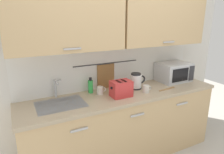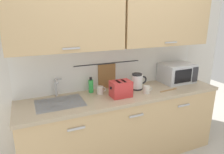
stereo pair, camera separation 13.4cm
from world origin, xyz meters
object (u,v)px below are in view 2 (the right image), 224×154
Objects in this scene: mug_near_sink at (100,90)px; mug_by_kettle at (147,90)px; toaster at (121,89)px; microwave at (177,73)px; wooden_spoon at (171,90)px; electric_kettle at (137,81)px; dish_soap_bottle at (91,86)px.

mug_near_sink is 0.57m from mug_by_kettle.
toaster reaches higher than mug_near_sink.
microwave is 1.80× the size of toaster.
toaster is 0.70m from wooden_spoon.
microwave reaches higher than toaster.
toaster is 2.13× the size of mug_by_kettle.
toaster is (-0.31, -0.15, -0.01)m from electric_kettle.
dish_soap_bottle is at bearing 160.68° from wooden_spoon.
dish_soap_bottle is at bearing 175.89° from microwave.
microwave is at bearing 2.62° from electric_kettle.
electric_kettle is 1.89× the size of mug_by_kettle.
wooden_spoon is (-0.30, -0.25, -0.13)m from microwave.
mug_near_sink is (0.09, -0.10, -0.04)m from dish_soap_bottle.
electric_kettle is 0.60m from dish_soap_bottle.
microwave is at bearing 0.27° from mug_near_sink.
dish_soap_bottle is (-1.27, 0.09, -0.05)m from microwave.
microwave is at bearing -4.11° from dish_soap_bottle.
mug_near_sink is 1.00× the size of mug_by_kettle.
microwave is at bearing 10.46° from toaster.
mug_by_kettle is (0.03, -0.19, -0.05)m from electric_kettle.
toaster reaches higher than wooden_spoon.
dish_soap_bottle is 1.63× the size of mug_by_kettle.
microwave is 1.27m from dish_soap_bottle.
wooden_spoon is (0.97, -0.34, -0.08)m from dish_soap_bottle.
mug_near_sink is 0.91m from wooden_spoon.
microwave is 2.35× the size of dish_soap_bottle.
mug_near_sink is at bearing 164.58° from wooden_spoon.
mug_near_sink is (-1.18, -0.01, -0.09)m from microwave.
mug_near_sink is at bearing 177.11° from electric_kettle.
mug_by_kettle is 0.43× the size of wooden_spoon.
electric_kettle reaches higher than wooden_spoon.
dish_soap_bottle reaches higher than toaster.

